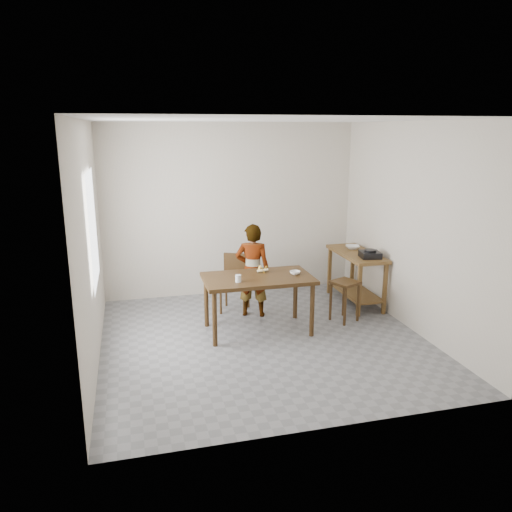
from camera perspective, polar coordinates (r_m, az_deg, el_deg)
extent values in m
cube|color=slate|center=(6.43, 0.90, -9.71)|extent=(4.00, 4.00, 0.04)
cube|color=white|center=(5.87, 1.01, 15.51)|extent=(4.00, 4.00, 0.04)
cube|color=beige|center=(7.94, -2.92, 5.26)|extent=(4.00, 0.04, 2.70)
cube|color=beige|center=(4.15, 8.35, -3.34)|extent=(4.00, 0.04, 2.70)
cube|color=beige|center=(5.82, -18.62, 1.17)|extent=(0.04, 4.00, 2.70)
cube|color=beige|center=(6.81, 17.59, 3.09)|extent=(0.04, 4.00, 2.70)
cube|color=white|center=(5.98, -18.14, 3.02)|extent=(0.02, 1.10, 1.30)
imported|color=white|center=(7.01, -0.39, -1.66)|extent=(0.57, 0.46, 1.33)
cylinder|color=silver|center=(6.20, -2.04, -2.58)|extent=(0.10, 0.10, 0.09)
imported|color=silver|center=(6.55, 4.48, -1.91)|extent=(0.15, 0.15, 0.04)
imported|color=silver|center=(7.84, 10.97, 1.00)|extent=(0.27, 0.27, 0.05)
cube|color=black|center=(7.35, 12.91, 0.16)|extent=(0.32, 0.32, 0.09)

